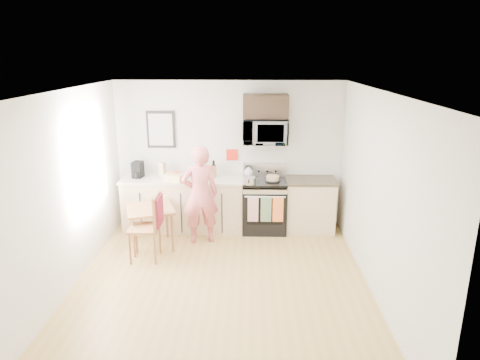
{
  "coord_description": "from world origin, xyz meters",
  "views": [
    {
      "loc": [
        0.39,
        -5.14,
        3.03
      ],
      "look_at": [
        0.23,
        1.0,
        1.21
      ],
      "focal_mm": 32.0,
      "sensor_mm": 36.0,
      "label": 1
    }
  ],
  "objects_px": {
    "dining_table": "(150,212)",
    "cake": "(273,178)",
    "microwave": "(265,131)",
    "chair": "(153,218)",
    "person": "(200,195)",
    "range": "(264,207)"
  },
  "relations": [
    {
      "from": "microwave",
      "to": "person",
      "type": "relative_size",
      "value": 0.46
    },
    {
      "from": "range",
      "to": "chair",
      "type": "distance_m",
      "value": 2.08
    },
    {
      "from": "range",
      "to": "cake",
      "type": "bearing_deg",
      "value": -12.95
    },
    {
      "from": "person",
      "to": "dining_table",
      "type": "height_order",
      "value": "person"
    },
    {
      "from": "person",
      "to": "chair",
      "type": "relative_size",
      "value": 1.58
    },
    {
      "from": "dining_table",
      "to": "person",
      "type": "bearing_deg",
      "value": 16.45
    },
    {
      "from": "person",
      "to": "cake",
      "type": "relative_size",
      "value": 6.09
    },
    {
      "from": "person",
      "to": "cake",
      "type": "height_order",
      "value": "person"
    },
    {
      "from": "range",
      "to": "microwave",
      "type": "bearing_deg",
      "value": 90.06
    },
    {
      "from": "microwave",
      "to": "cake",
      "type": "relative_size",
      "value": 2.8
    },
    {
      "from": "person",
      "to": "cake",
      "type": "bearing_deg",
      "value": -172.11
    },
    {
      "from": "chair",
      "to": "microwave",
      "type": "bearing_deg",
      "value": 36.71
    },
    {
      "from": "microwave",
      "to": "chair",
      "type": "bearing_deg",
      "value": -142.67
    },
    {
      "from": "dining_table",
      "to": "range",
      "type": "bearing_deg",
      "value": 22.26
    },
    {
      "from": "cake",
      "to": "microwave",
      "type": "bearing_deg",
      "value": 135.11
    },
    {
      "from": "dining_table",
      "to": "cake",
      "type": "bearing_deg",
      "value": 20.07
    },
    {
      "from": "range",
      "to": "cake",
      "type": "xyz_separation_m",
      "value": [
        0.14,
        -0.03,
        0.53
      ]
    },
    {
      "from": "range",
      "to": "cake",
      "type": "height_order",
      "value": "range"
    },
    {
      "from": "person",
      "to": "cake",
      "type": "xyz_separation_m",
      "value": [
        1.2,
        0.49,
        0.14
      ]
    },
    {
      "from": "range",
      "to": "chair",
      "type": "height_order",
      "value": "range"
    },
    {
      "from": "microwave",
      "to": "cake",
      "type": "distance_m",
      "value": 0.82
    },
    {
      "from": "microwave",
      "to": "cake",
      "type": "height_order",
      "value": "microwave"
    }
  ]
}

